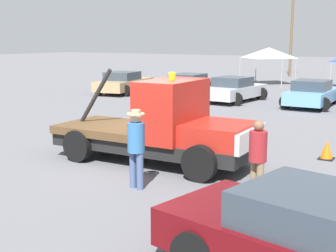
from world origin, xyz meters
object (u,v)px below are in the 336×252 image
person_at_hood (136,143)px  parked_car_tan (124,83)px  parked_car_maroon (189,85)px  utility_pole (292,24)px  parked_car_skyblue (312,94)px  tow_truck (164,129)px  canopy_tent_white (269,53)px  person_near_truck (258,154)px  parked_car_silver (234,90)px  traffic_cone (327,150)px

person_at_hood → parked_car_tan: size_ratio=0.36×
parked_car_maroon → utility_pole: (0.35, 17.87, 3.95)m
person_at_hood → parked_car_tan: (-11.80, 15.06, -0.41)m
person_at_hood → parked_car_maroon: 17.38m
person_at_hood → parked_car_maroon: person_at_hood is taller
utility_pole → parked_car_skyblue: bearing=-69.3°
tow_truck → canopy_tent_white: bearing=101.3°
person_near_truck → utility_pole: (-9.67, 32.78, 3.63)m
canopy_tent_white → parked_car_tan: bearing=-118.7°
person_at_hood → parked_car_silver: person_at_hood is taller
parked_car_silver → person_near_truck: bearing=-149.9°
parked_car_skyblue → canopy_tent_white: (-6.00, 10.13, 1.68)m
person_at_hood → canopy_tent_white: (-6.18, 25.34, 1.26)m
tow_truck → person_near_truck: 3.48m
parked_car_skyblue → utility_pole: 20.00m
parked_car_silver → canopy_tent_white: 10.66m
parked_car_silver → utility_pole: size_ratio=0.51×
tow_truck → parked_car_maroon: bearing=114.6°
parked_car_tan → parked_car_silver: (7.51, -0.08, -0.00)m
tow_truck → parked_car_skyblue: bearing=85.9°
person_near_truck → tow_truck: bearing=-83.2°
parked_car_maroon → utility_pole: 18.30m
tow_truck → person_at_hood: size_ratio=3.17×
parked_car_skyblue → person_near_truck: bearing=-170.3°
parked_car_silver → parked_car_skyblue: 4.12m
parked_car_tan → parked_car_silver: bearing=-100.3°
tow_truck → person_near_truck: tow_truck is taller
traffic_cone → person_at_hood: bearing=-121.4°
canopy_tent_white → utility_pole: (-0.93, 8.21, 2.28)m
parked_car_tan → parked_car_maroon: 4.39m
canopy_tent_white → traffic_cone: size_ratio=5.87×
traffic_cone → parked_car_maroon: bearing=134.2°
parked_car_maroon → traffic_cone: parked_car_maroon is taller
person_at_hood → parked_car_tan: 19.14m
tow_truck → canopy_tent_white: 23.89m
parked_car_tan → parked_car_skyblue: 11.62m
parked_car_skyblue → traffic_cone: 10.77m
canopy_tent_white → person_near_truck: bearing=-70.4°
person_at_hood → parked_car_maroon: bearing=33.0°
traffic_cone → parked_car_tan: bearing=145.6°
parked_car_maroon → parked_car_silver: size_ratio=1.10×
parked_car_skyblue → tow_truck: bearing=177.0°
person_near_truck → parked_car_maroon: person_near_truck is taller
traffic_cone → tow_truck: bearing=-142.6°
tow_truck → parked_car_tan: (-11.16, 12.91, -0.31)m
person_near_truck → person_at_hood: size_ratio=0.93×
parked_car_tan → utility_pole: bearing=-23.9°
person_at_hood → traffic_cone: size_ratio=3.28×
parked_car_skyblue → parked_car_tan: bearing=89.8°
person_at_hood → traffic_cone: (3.01, 4.93, -0.81)m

